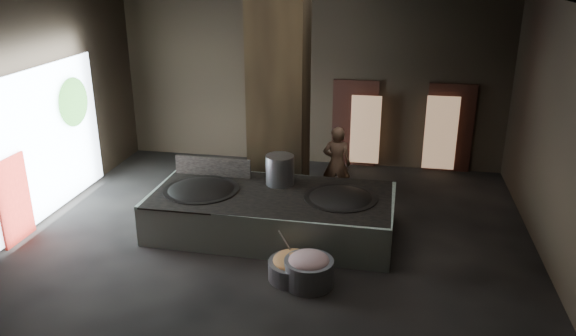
% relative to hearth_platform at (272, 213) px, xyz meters
% --- Properties ---
extents(floor, '(10.00, 9.00, 0.10)m').
position_rel_hearth_platform_xyz_m(floor, '(0.10, -0.16, -0.46)').
color(floor, black).
rests_on(floor, ground).
extents(back_wall, '(10.00, 0.10, 4.50)m').
position_rel_hearth_platform_xyz_m(back_wall, '(0.10, 4.39, 1.84)').
color(back_wall, black).
rests_on(back_wall, ground).
extents(front_wall, '(10.00, 0.10, 4.50)m').
position_rel_hearth_platform_xyz_m(front_wall, '(0.10, -4.71, 1.84)').
color(front_wall, black).
rests_on(front_wall, ground).
extents(left_wall, '(0.10, 9.00, 4.50)m').
position_rel_hearth_platform_xyz_m(left_wall, '(-4.95, -0.16, 1.84)').
color(left_wall, black).
rests_on(left_wall, ground).
extents(right_wall, '(0.10, 9.00, 4.50)m').
position_rel_hearth_platform_xyz_m(right_wall, '(5.15, -0.16, 1.84)').
color(right_wall, black).
rests_on(right_wall, ground).
extents(pillar, '(1.20, 1.20, 4.50)m').
position_rel_hearth_platform_xyz_m(pillar, '(-0.20, 1.74, 1.84)').
color(pillar, black).
rests_on(pillar, ground).
extents(hearth_platform, '(4.82, 2.39, 0.83)m').
position_rel_hearth_platform_xyz_m(hearth_platform, '(0.00, 0.00, 0.00)').
color(hearth_platform, '#AFC1AE').
rests_on(hearth_platform, ground).
extents(platform_cap, '(4.67, 2.24, 0.03)m').
position_rel_hearth_platform_xyz_m(platform_cap, '(0.00, 0.00, 0.40)').
color(platform_cap, black).
rests_on(platform_cap, hearth_platform).
extents(wok_left, '(1.50, 1.50, 0.41)m').
position_rel_hearth_platform_xyz_m(wok_left, '(-1.45, -0.05, 0.34)').
color(wok_left, black).
rests_on(wok_left, hearth_platform).
extents(wok_left_rim, '(1.54, 1.54, 0.05)m').
position_rel_hearth_platform_xyz_m(wok_left_rim, '(-1.45, -0.05, 0.41)').
color(wok_left_rim, black).
rests_on(wok_left_rim, hearth_platform).
extents(wok_right, '(1.40, 1.40, 0.39)m').
position_rel_hearth_platform_xyz_m(wok_right, '(1.35, 0.05, 0.34)').
color(wok_right, black).
rests_on(wok_right, hearth_platform).
extents(wok_right_rim, '(1.43, 1.43, 0.05)m').
position_rel_hearth_platform_xyz_m(wok_right_rim, '(1.35, 0.05, 0.41)').
color(wok_right_rim, black).
rests_on(wok_right_rim, hearth_platform).
extents(stock_pot, '(0.58, 0.58, 0.62)m').
position_rel_hearth_platform_xyz_m(stock_pot, '(0.05, 0.55, 0.72)').
color(stock_pot, '#929599').
rests_on(stock_pot, hearth_platform).
extents(splash_guard, '(1.66, 0.10, 0.41)m').
position_rel_hearth_platform_xyz_m(splash_guard, '(-1.45, 0.75, 0.62)').
color(splash_guard, black).
rests_on(splash_guard, hearth_platform).
extents(cook, '(0.64, 0.42, 1.73)m').
position_rel_hearth_platform_xyz_m(cook, '(1.09, 1.89, 0.45)').
color(cook, brown).
rests_on(cook, ground).
extents(veg_basin, '(1.18, 1.18, 0.33)m').
position_rel_hearth_platform_xyz_m(veg_basin, '(0.74, -1.66, -0.25)').
color(veg_basin, slate).
rests_on(veg_basin, ground).
extents(veg_fill, '(0.74, 0.74, 0.23)m').
position_rel_hearth_platform_xyz_m(veg_fill, '(0.74, -1.66, -0.06)').
color(veg_fill, '#A09F4D').
rests_on(veg_fill, veg_basin).
extents(ladle, '(0.28, 0.26, 0.64)m').
position_rel_hearth_platform_xyz_m(ladle, '(0.59, -1.51, 0.14)').
color(ladle, '#929599').
rests_on(ladle, veg_basin).
extents(meat_basin, '(1.07, 1.07, 0.46)m').
position_rel_hearth_platform_xyz_m(meat_basin, '(1.02, -1.81, -0.19)').
color(meat_basin, slate).
rests_on(meat_basin, ground).
extents(meat_fill, '(0.69, 0.69, 0.27)m').
position_rel_hearth_platform_xyz_m(meat_fill, '(1.02, -1.81, 0.04)').
color(meat_fill, '#A36265').
rests_on(meat_fill, meat_basin).
extents(doorway_near, '(1.18, 0.08, 2.38)m').
position_rel_hearth_platform_xyz_m(doorway_near, '(1.30, 4.29, 0.69)').
color(doorway_near, black).
rests_on(doorway_near, ground).
extents(doorway_near_glow, '(0.76, 0.04, 1.80)m').
position_rel_hearth_platform_xyz_m(doorway_near_glow, '(1.59, 4.06, 0.64)').
color(doorway_near_glow, '#8C6647').
rests_on(doorway_near_glow, ground).
extents(doorway_far, '(1.18, 0.08, 2.38)m').
position_rel_hearth_platform_xyz_m(doorway_far, '(3.70, 4.29, 0.69)').
color(doorway_far, black).
rests_on(doorway_far, ground).
extents(doorway_far_glow, '(0.81, 0.04, 1.91)m').
position_rel_hearth_platform_xyz_m(doorway_far_glow, '(3.49, 4.11, 0.64)').
color(doorway_far_glow, '#8C6647').
rests_on(doorway_far_glow, ground).
extents(left_opening, '(0.04, 4.20, 3.10)m').
position_rel_hearth_platform_xyz_m(left_opening, '(-4.85, 0.04, 1.19)').
color(left_opening, white).
rests_on(left_opening, ground).
extents(pavilion_sliver, '(0.05, 0.90, 1.70)m').
position_rel_hearth_platform_xyz_m(pavilion_sliver, '(-4.78, -1.26, 0.44)').
color(pavilion_sliver, maroon).
rests_on(pavilion_sliver, ground).
extents(tree_silhouette, '(0.28, 1.10, 1.10)m').
position_rel_hearth_platform_xyz_m(tree_silhouette, '(-4.75, 1.14, 1.79)').
color(tree_silhouette, '#194714').
rests_on(tree_silhouette, left_opening).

